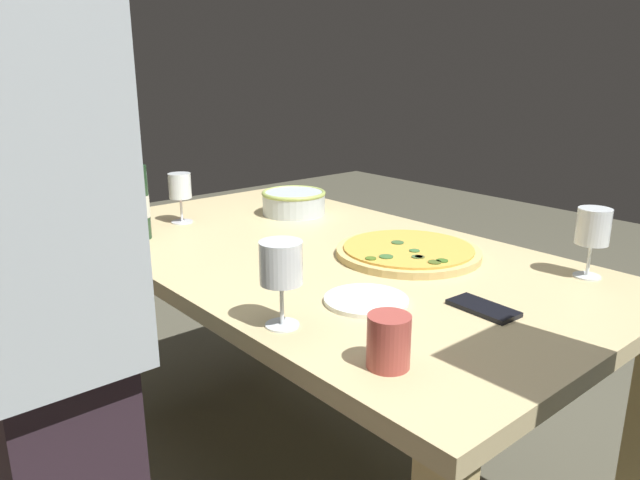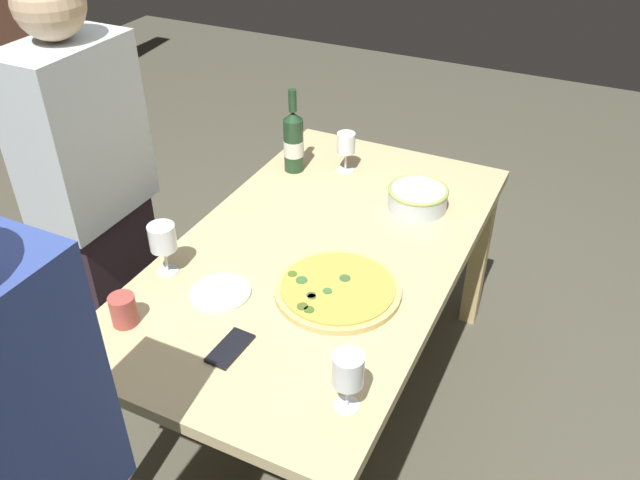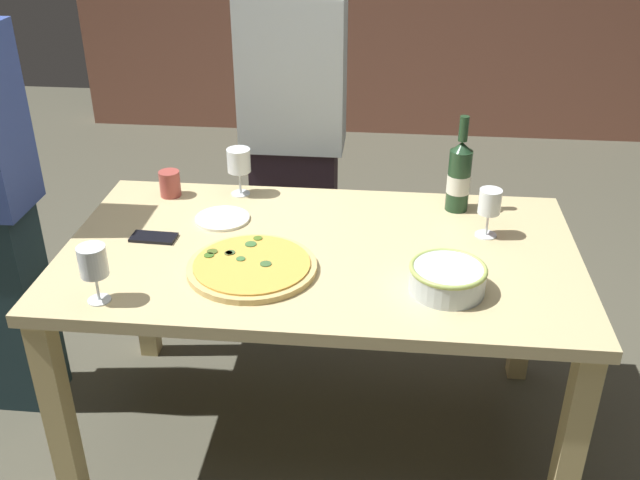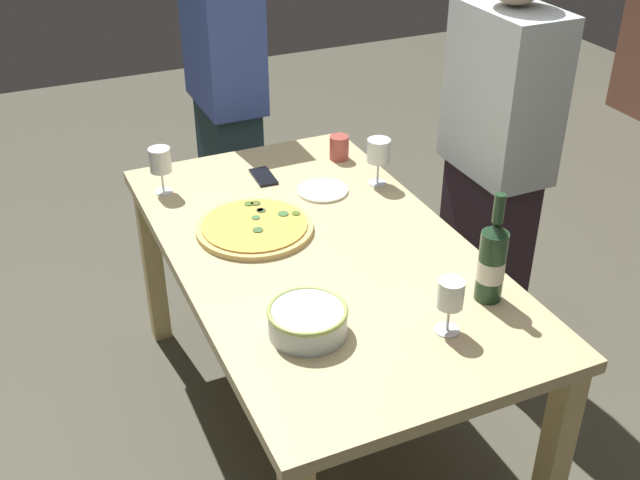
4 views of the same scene
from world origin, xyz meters
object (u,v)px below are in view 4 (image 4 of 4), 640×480
Objects in this scene: side_plate at (322,190)px; person_host at (226,99)px; pizza at (255,227)px; cup_amber at (339,148)px; wine_glass_by_bottle at (450,297)px; person_guest_left at (494,164)px; serving_bowl at (308,320)px; wine_bottle at (492,261)px; cell_phone at (263,177)px; wine_glass_far_left at (160,162)px; dining_table at (320,273)px; wine_glass_near_pizza at (379,153)px.

person_host is at bearing -174.72° from side_plate.
cup_amber is at bearing 128.29° from pizza.
wine_glass_by_bottle is 0.96m from person_guest_left.
serving_bowl is at bearing -27.12° from side_plate.
wine_bottle is 1.03m from cell_phone.
person_host is (-1.57, 0.29, 0.02)m from serving_bowl.
cell_phone is (-0.97, -0.32, -0.12)m from wine_bottle.
person_guest_left is (-0.56, 0.99, 0.01)m from serving_bowl.
serving_bowl reaches higher than cell_phone.
wine_glass_by_bottle is at bearing 24.16° from wine_glass_far_left.
side_plate reaches higher than dining_table.
serving_bowl is at bearing -28.56° from dining_table.
pizza is 0.55m from wine_glass_near_pizza.
cell_phone is at bearing -37.81° from person_guest_left.
dining_table is 7.34× the size of serving_bowl.
wine_glass_far_left is at bearing -148.55° from dining_table.
cup_amber is (-0.38, 0.49, 0.03)m from pizza.
cup_amber is 0.06× the size of person_guest_left.
serving_bowl is at bearing 8.71° from wine_glass_far_left.
wine_glass_by_bottle is 1.21m from wine_glass_far_left.
wine_glass_near_pizza is 0.11× the size of person_host.
cell_phone is (-0.35, 0.16, -0.01)m from pizza.
wine_glass_by_bottle is at bearing 15.04° from dining_table.
wine_glass_near_pizza reaches higher than pizza.
wine_glass_near_pizza is at bearing 152.56° from cell_phone.
wine_bottle is (0.63, 0.48, 0.11)m from pizza.
cup_amber is (-1.09, 0.20, -0.06)m from wine_glass_by_bottle.
person_host is at bearing -68.65° from person_guest_left.
person_guest_left is at bearing 89.87° from pizza.
person_host is at bearing -161.54° from wine_glass_near_pizza.
pizza is 0.35m from side_plate.
wine_glass_far_left is (-0.25, -0.73, -0.00)m from wine_glass_near_pizza.
wine_bottle reaches higher than pizza.
person_guest_left reaches higher than wine_glass_by_bottle.
cell_phone is (-0.91, 0.22, -0.04)m from serving_bowl.
dining_table is 8.76× the size of side_plate.
wine_glass_far_left is 0.11× the size of person_guest_left.
person_host reaches higher than person_guest_left.
side_plate is at bearing -27.98° from person_guest_left.
cup_amber is (-0.25, -0.04, -0.07)m from wine_glass_near_pizza.
wine_glass_by_bottle is (0.08, -0.19, -0.01)m from wine_bottle.
wine_glass_by_bottle is 1.73× the size of cup_amber.
cup_amber is 0.29m from side_plate.
side_plate is (-0.87, 0.02, -0.11)m from wine_glass_by_bottle.
person_guest_left is at bearing 75.37° from side_plate.
pizza reaches higher than cell_phone.
wine_glass_by_bottle is at bearing 99.54° from cell_phone.
person_guest_left is (0.16, 0.62, 0.05)m from side_plate.
dining_table is at bearing -0.00° from person_guest_left.
wine_bottle is at bearing 33.78° from wine_glass_far_left.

